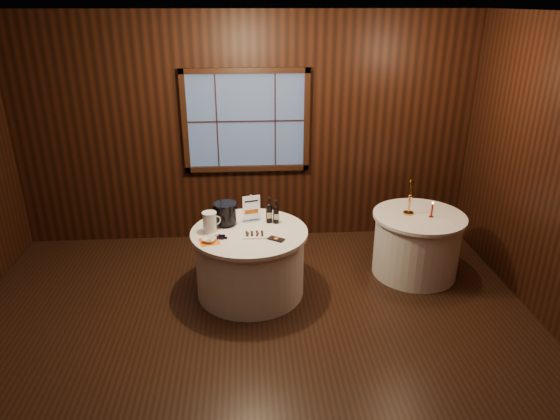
{
  "coord_description": "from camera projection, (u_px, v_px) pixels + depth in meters",
  "views": [
    {
      "loc": [
        -0.01,
        -3.93,
        3.09
      ],
      "look_at": [
        0.33,
        0.9,
        1.05
      ],
      "focal_mm": 32.0,
      "sensor_mm": 36.0,
      "label": 1
    }
  ],
  "objects": [
    {
      "name": "side_table",
      "position": [
        416.0,
        244.0,
        5.98
      ],
      "size": [
        1.08,
        1.08,
        0.77
      ],
      "color": "white",
      "rests_on": "ground"
    },
    {
      "name": "port_bottle_right",
      "position": [
        276.0,
        213.0,
        5.58
      ],
      "size": [
        0.07,
        0.07,
        0.28
      ],
      "rotation": [
        0.0,
        0.0,
        0.04
      ],
      "color": "black",
      "rests_on": "main_table"
    },
    {
      "name": "cracker_bowl",
      "position": [
        209.0,
        240.0,
        5.18
      ],
      "size": [
        0.18,
        0.18,
        0.03
      ],
      "primitive_type": "imported",
      "rotation": [
        0.0,
        0.0,
        -0.29
      ],
      "color": "white",
      "rests_on": "orange_napkin"
    },
    {
      "name": "orange_napkin",
      "position": [
        209.0,
        241.0,
        5.19
      ],
      "size": [
        0.24,
        0.24,
        0.0
      ],
      "primitive_type": "cube",
      "rotation": [
        0.0,
        0.0,
        0.23
      ],
      "color": "orange",
      "rests_on": "main_table"
    },
    {
      "name": "glass_pitcher",
      "position": [
        210.0,
        222.0,
        5.37
      ],
      "size": [
        0.21,
        0.16,
        0.23
      ],
      "rotation": [
        0.0,
        0.0,
        0.4
      ],
      "color": "white",
      "rests_on": "main_table"
    },
    {
      "name": "ice_bucket",
      "position": [
        226.0,
        213.0,
        5.53
      ],
      "size": [
        0.25,
        0.25,
        0.26
      ],
      "color": "black",
      "rests_on": "main_table"
    },
    {
      "name": "back_wall",
      "position": [
        246.0,
        129.0,
        6.5
      ],
      "size": [
        6.0,
        0.1,
        3.0
      ],
      "color": "black",
      "rests_on": "ground"
    },
    {
      "name": "port_bottle_left",
      "position": [
        269.0,
        212.0,
        5.59
      ],
      "size": [
        0.07,
        0.08,
        0.3
      ],
      "rotation": [
        0.0,
        0.0,
        0.05
      ],
      "color": "black",
      "rests_on": "main_table"
    },
    {
      "name": "chocolate_box",
      "position": [
        276.0,
        239.0,
        5.23
      ],
      "size": [
        0.19,
        0.17,
        0.01
      ],
      "primitive_type": "cube",
      "rotation": [
        0.0,
        0.0,
        -0.59
      ],
      "color": "black",
      "rests_on": "main_table"
    },
    {
      "name": "sign_stand",
      "position": [
        251.0,
        212.0,
        5.63
      ],
      "size": [
        0.2,
        0.13,
        0.32
      ],
      "rotation": [
        0.0,
        0.0,
        0.25
      ],
      "color": "#B6B6BD",
      "rests_on": "main_table"
    },
    {
      "name": "chocolate_plate",
      "position": [
        255.0,
        234.0,
        5.31
      ],
      "size": [
        0.27,
        0.18,
        0.04
      ],
      "rotation": [
        0.0,
        0.0,
        0.01
      ],
      "color": "white",
      "rests_on": "main_table"
    },
    {
      "name": "grape_bunch",
      "position": [
        222.0,
        236.0,
        5.26
      ],
      "size": [
        0.19,
        0.1,
        0.04
      ],
      "rotation": [
        0.0,
        0.0,
        -0.28
      ],
      "color": "black",
      "rests_on": "main_table"
    },
    {
      "name": "ground",
      "position": [
        252.0,
        347.0,
        4.81
      ],
      "size": [
        6.0,
        6.0,
        0.0
      ],
      "primitive_type": "plane",
      "color": "black",
      "rests_on": "ground"
    },
    {
      "name": "brass_candlestick",
      "position": [
        410.0,
        202.0,
        5.8
      ],
      "size": [
        0.12,
        0.12,
        0.43
      ],
      "color": "gold",
      "rests_on": "side_table"
    },
    {
      "name": "red_candle",
      "position": [
        432.0,
        211.0,
        5.74
      ],
      "size": [
        0.05,
        0.05,
        0.19
      ],
      "color": "gold",
      "rests_on": "side_table"
    },
    {
      "name": "main_table",
      "position": [
        250.0,
        262.0,
        5.58
      ],
      "size": [
        1.28,
        1.28,
        0.77
      ],
      "color": "white",
      "rests_on": "ground"
    }
  ]
}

